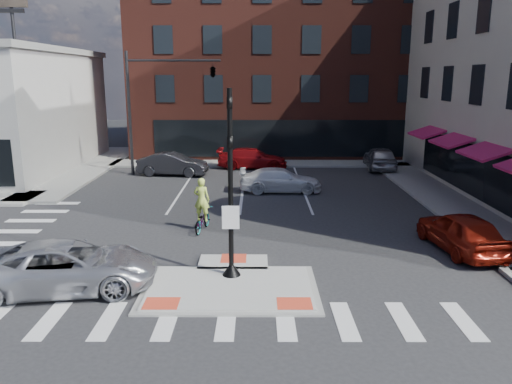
{
  "coord_description": "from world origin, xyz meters",
  "views": [
    {
      "loc": [
        0.83,
        -14.82,
        6.46
      ],
      "look_at": [
        0.79,
        4.24,
        2.0
      ],
      "focal_mm": 35.0,
      "sensor_mm": 36.0,
      "label": 1
    }
  ],
  "objects_px": {
    "silver_suv": "(67,266)",
    "red_sedan": "(461,231)",
    "bg_car_dark": "(173,164)",
    "bg_car_red": "(252,158)",
    "white_pickup": "(280,180)",
    "cyclist": "(202,213)",
    "bg_car_silver": "(380,158)"
  },
  "relations": [
    {
      "from": "cyclist",
      "to": "silver_suv",
      "type": "bearing_deg",
      "value": 70.8
    },
    {
      "from": "bg_car_silver",
      "to": "bg_car_dark",
      "type": "bearing_deg",
      "value": 13.79
    },
    {
      "from": "cyclist",
      "to": "red_sedan",
      "type": "bearing_deg",
      "value": 177.34
    },
    {
      "from": "white_pickup",
      "to": "bg_car_silver",
      "type": "relative_size",
      "value": 0.97
    },
    {
      "from": "silver_suv",
      "to": "bg_car_silver",
      "type": "distance_m",
      "value": 25.03
    },
    {
      "from": "red_sedan",
      "to": "bg_car_silver",
      "type": "height_order",
      "value": "bg_car_silver"
    },
    {
      "from": "bg_car_silver",
      "to": "cyclist",
      "type": "relative_size",
      "value": 2.06
    },
    {
      "from": "silver_suv",
      "to": "red_sedan",
      "type": "bearing_deg",
      "value": -83.88
    },
    {
      "from": "bg_car_dark",
      "to": "bg_car_silver",
      "type": "xyz_separation_m",
      "value": [
        14.26,
        2.2,
        0.06
      ]
    },
    {
      "from": "red_sedan",
      "to": "cyclist",
      "type": "xyz_separation_m",
      "value": [
        -10.0,
        2.45,
        0.02
      ]
    },
    {
      "from": "bg_car_red",
      "to": "cyclist",
      "type": "distance_m",
      "value": 14.85
    },
    {
      "from": "silver_suv",
      "to": "bg_car_dark",
      "type": "relative_size",
      "value": 1.2
    },
    {
      "from": "silver_suv",
      "to": "white_pickup",
      "type": "bearing_deg",
      "value": -36.79
    },
    {
      "from": "silver_suv",
      "to": "bg_car_dark",
      "type": "distance_m",
      "value": 18.19
    },
    {
      "from": "white_pickup",
      "to": "bg_car_silver",
      "type": "xyz_separation_m",
      "value": [
        7.34,
        7.02,
        0.14
      ]
    },
    {
      "from": "red_sedan",
      "to": "cyclist",
      "type": "relative_size",
      "value": 1.93
    },
    {
      "from": "white_pickup",
      "to": "bg_car_dark",
      "type": "bearing_deg",
      "value": 54.37
    },
    {
      "from": "red_sedan",
      "to": "bg_car_dark",
      "type": "xyz_separation_m",
      "value": [
        -13.26,
        14.64,
        -0.01
      ]
    },
    {
      "from": "bg_car_dark",
      "to": "cyclist",
      "type": "bearing_deg",
      "value": -157.45
    },
    {
      "from": "silver_suv",
      "to": "cyclist",
      "type": "xyz_separation_m",
      "value": [
        3.51,
        6.0,
        0.02
      ]
    },
    {
      "from": "white_pickup",
      "to": "bg_car_red",
      "type": "bearing_deg",
      "value": 11.98
    },
    {
      "from": "bg_car_dark",
      "to": "bg_car_red",
      "type": "relative_size",
      "value": 0.92
    },
    {
      "from": "bg_car_dark",
      "to": "bg_car_silver",
      "type": "height_order",
      "value": "bg_car_silver"
    },
    {
      "from": "bg_car_dark",
      "to": "bg_car_red",
      "type": "xyz_separation_m",
      "value": [
        5.26,
        2.53,
        -0.04
      ]
    },
    {
      "from": "silver_suv",
      "to": "red_sedan",
      "type": "height_order",
      "value": "red_sedan"
    },
    {
      "from": "bg_car_dark",
      "to": "cyclist",
      "type": "height_order",
      "value": "cyclist"
    },
    {
      "from": "white_pickup",
      "to": "bg_car_dark",
      "type": "height_order",
      "value": "bg_car_dark"
    },
    {
      "from": "red_sedan",
      "to": "bg_car_dark",
      "type": "relative_size",
      "value": 0.98
    },
    {
      "from": "white_pickup",
      "to": "bg_car_dark",
      "type": "xyz_separation_m",
      "value": [
        -6.92,
        4.81,
        0.08
      ]
    },
    {
      "from": "silver_suv",
      "to": "bg_car_red",
      "type": "relative_size",
      "value": 1.11
    },
    {
      "from": "silver_suv",
      "to": "white_pickup",
      "type": "relative_size",
      "value": 1.18
    },
    {
      "from": "red_sedan",
      "to": "bg_car_silver",
      "type": "xyz_separation_m",
      "value": [
        1.0,
        16.85,
        0.05
      ]
    }
  ]
}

